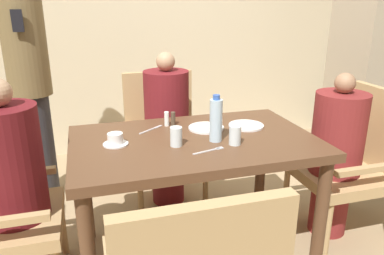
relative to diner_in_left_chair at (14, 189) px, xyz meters
The scene contains 20 objects.
ground_plane 1.10m from the diner_in_left_chair, ahead, with size 16.00×16.00×0.00m, color #9E8460.
wall_back 2.27m from the diner_in_left_chair, 63.87° to the left, with size 8.00×0.06×2.80m.
pillar_stone 2.95m from the diner_in_left_chair, 15.95° to the left, with size 0.52×0.52×2.70m.
dining_table 0.94m from the diner_in_left_chair, ahead, with size 1.33×0.83×0.75m.
diner_in_left_chair is the anchor object (origin of this frame).
chair_far_side 1.26m from the diner_in_left_chair, 41.95° to the left, with size 0.54×0.55×0.95m.
diner_in_far_chair 1.16m from the diner_in_left_chair, 36.38° to the left, with size 0.32×0.32×1.14m.
chair_right_side 2.02m from the diner_in_left_chair, ahead, with size 0.55×0.54×0.95m.
diner_in_right_chair 1.87m from the diner_in_left_chair, ahead, with size 0.32×0.32×1.07m.
standing_host 1.09m from the diner_in_left_chair, 89.50° to the left, with size 0.30×0.33×1.75m.
plate_main_left 1.07m from the diner_in_left_chair, ahead, with size 0.21×0.21×0.01m.
plate_main_right 1.31m from the diner_in_left_chair, ahead, with size 0.21×0.21×0.01m.
teacup_with_saucer 0.55m from the diner_in_left_chair, ahead, with size 0.13×0.13×0.06m.
water_bottle 1.08m from the diner_in_left_chair, ahead, with size 0.07×0.07×0.25m.
glass_tall_near 0.85m from the diner_in_left_chair, ahead, with size 0.06×0.06×0.10m.
glass_tall_mid 1.14m from the diner_in_left_chair, ahead, with size 0.06×0.06×0.10m.
salt_shaker 0.90m from the diner_in_left_chair, 17.03° to the left, with size 0.03×0.03×0.09m.
pepper_shaker 0.94m from the diner_in_left_chair, 16.32° to the left, with size 0.03×0.03×0.08m.
fork_beside_plate 1.00m from the diner_in_left_chair, 11.14° to the right, with size 0.18×0.06×0.00m.
knife_beside_plate 0.79m from the diner_in_left_chair, 16.22° to the left, with size 0.16×0.12×0.00m.
Camera 1 is at (-0.55, -1.84, 1.47)m, focal length 35.00 mm.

